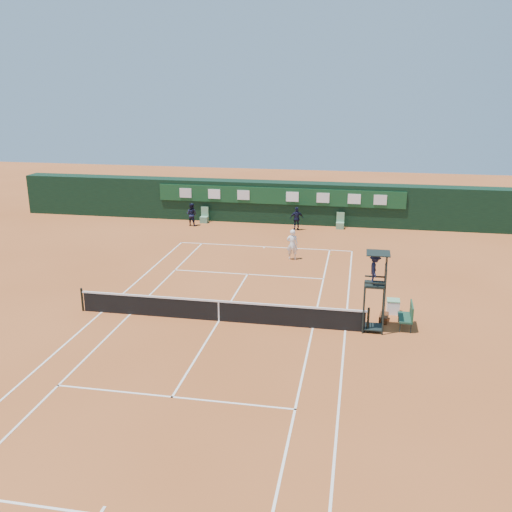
{
  "coord_description": "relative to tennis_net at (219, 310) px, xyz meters",
  "views": [
    {
      "loc": [
        5.8,
        -22.34,
        10.06
      ],
      "look_at": [
        0.54,
        6.0,
        1.2
      ],
      "focal_mm": 40.0,
      "sensor_mm": 36.0,
      "label": 1
    }
  ],
  "objects": [
    {
      "name": "tennis_net",
      "position": [
        0.0,
        0.0,
        0.0
      ],
      "size": [
        12.9,
        0.1,
        1.1
      ],
      "color": "black",
      "rests_on": "ground"
    },
    {
      "name": "linesman_chair_left",
      "position": [
        -5.5,
        17.48,
        -0.19
      ],
      "size": [
        0.55,
        0.5,
        1.15
      ],
      "color": "#5D8F6D",
      "rests_on": "ground"
    },
    {
      "name": "tennis_ball",
      "position": [
        4.27,
        10.81,
        -0.48
      ],
      "size": [
        0.07,
        0.07,
        0.07
      ],
      "primitive_type": "sphere",
      "color": "#C0D231",
      "rests_on": "ground"
    },
    {
      "name": "cooler",
      "position": [
        7.53,
        2.31,
        -0.18
      ],
      "size": [
        0.57,
        0.57,
        0.65
      ],
      "color": "white",
      "rests_on": "ground"
    },
    {
      "name": "court_lines",
      "position": [
        0.0,
        0.0,
        -0.5
      ],
      "size": [
        11.05,
        23.85,
        0.01
      ],
      "color": "white",
      "rests_on": "ground"
    },
    {
      "name": "tennis_bag",
      "position": [
        7.1,
        1.31,
        -0.36
      ],
      "size": [
        0.45,
        0.85,
        0.3
      ],
      "primitive_type": "cube",
      "rotation": [
        0.0,
        0.0,
        -0.12
      ],
      "color": "black",
      "rests_on": "ground"
    },
    {
      "name": "player",
      "position": [
        2.04,
        9.59,
        0.4
      ],
      "size": [
        0.7,
        0.5,
        1.81
      ],
      "primitive_type": "imported",
      "rotation": [
        0.0,
        0.0,
        3.24
      ],
      "color": "white",
      "rests_on": "ground"
    },
    {
      "name": "ground",
      "position": [
        0.0,
        0.0,
        -0.51
      ],
      "size": [
        90.0,
        90.0,
        0.0
      ],
      "primitive_type": "plane",
      "color": "#AB5728",
      "rests_on": "ground"
    },
    {
      "name": "ball_kid_right",
      "position": [
        1.5,
        16.54,
        0.32
      ],
      "size": [
        1.04,
        0.65,
        1.65
      ],
      "primitive_type": "imported",
      "rotation": [
        0.0,
        0.0,
        3.42
      ],
      "color": "black",
      "rests_on": "ground"
    },
    {
      "name": "back_wall",
      "position": [
        0.0,
        18.74,
        1.0
      ],
      "size": [
        40.0,
        1.65,
        3.0
      ],
      "color": "black",
      "rests_on": "ground"
    },
    {
      "name": "linesman_chair_right",
      "position": [
        4.5,
        17.48,
        -0.19
      ],
      "size": [
        0.55,
        0.5,
        1.15
      ],
      "color": "#5D8F69",
      "rests_on": "ground"
    },
    {
      "name": "umpire_chair",
      "position": [
        6.59,
        0.26,
        1.95
      ],
      "size": [
        0.96,
        0.95,
        3.42
      ],
      "color": "black",
      "rests_on": "ground"
    },
    {
      "name": "player_bench",
      "position": [
        8.06,
        0.78,
        0.09
      ],
      "size": [
        0.55,
        1.2,
        1.1
      ],
      "color": "#173A29",
      "rests_on": "ground"
    },
    {
      "name": "ball_kid_left",
      "position": [
        -6.14,
        16.42,
        0.32
      ],
      "size": [
        0.9,
        0.75,
        1.65
      ],
      "primitive_type": "imported",
      "rotation": [
        0.0,
        0.0,
        2.97
      ],
      "color": "black",
      "rests_on": "ground"
    }
  ]
}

